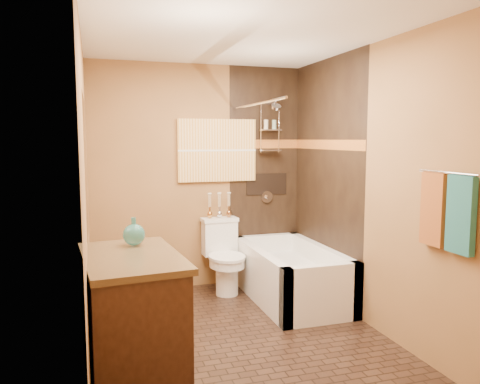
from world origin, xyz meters
name	(u,v)px	position (x,y,z in m)	size (l,w,h in m)	color
floor	(239,337)	(0.00, 0.00, 0.00)	(3.00, 3.00, 0.00)	black
wall_left	(86,197)	(-1.20, 0.00, 1.25)	(0.02, 3.00, 2.50)	#99683B
wall_right	(367,187)	(1.20, 0.00, 1.25)	(0.02, 3.00, 2.50)	#99683B
wall_back	(200,177)	(0.00, 1.50, 1.25)	(2.40, 0.02, 2.50)	#99683B
wall_front	(326,222)	(0.00, -1.50, 1.25)	(2.40, 0.02, 2.50)	#99683B
ceiling	(239,35)	(0.00, 0.00, 2.50)	(3.00, 3.00, 0.00)	silver
alcove_tile_back	(264,176)	(0.78, 1.49, 1.25)	(0.85, 0.01, 2.50)	black
alcove_tile_right	(326,180)	(1.19, 0.75, 1.25)	(0.01, 1.50, 2.50)	black
mosaic_band_back	(265,144)	(0.78, 1.48, 1.62)	(0.85, 0.01, 0.10)	#994E1B
mosaic_band_right	(326,145)	(1.18, 0.75, 1.62)	(0.01, 1.50, 0.10)	#994E1B
alcove_niche	(267,184)	(0.80, 1.48, 1.15)	(0.50, 0.01, 0.25)	black
shower_fixtures	(270,140)	(0.80, 1.38, 1.67)	(0.24, 0.33, 1.16)	silver
curtain_rod	(255,104)	(0.40, 0.75, 2.02)	(0.03, 0.03, 1.55)	silver
towel_bar	(447,173)	(1.15, -1.05, 1.45)	(0.02, 0.02, 0.55)	silver
towel_teal	(461,215)	(1.16, -1.18, 1.18)	(0.05, 0.22, 0.52)	#1B5A56
towel_rust	(434,209)	(1.16, -0.92, 1.18)	(0.05, 0.22, 0.52)	brown
sunset_painting	(217,150)	(0.20, 1.48, 1.55)	(0.90, 0.04, 0.70)	gold
vanity_mirror	(86,167)	(-1.19, -0.48, 1.50)	(0.01, 1.00, 0.90)	white
bathtub	(291,278)	(0.80, 0.75, 0.22)	(0.80, 1.50, 0.55)	white
toilet	(224,256)	(0.20, 1.21, 0.40)	(0.41, 0.60, 0.79)	white
vanity	(132,319)	(-0.92, -0.48, 0.45)	(0.71, 1.07, 0.90)	black
teal_bottle	(134,232)	(-0.87, -0.21, 1.01)	(0.16, 0.16, 0.25)	#256F66
bud_vases	(219,204)	(0.20, 1.39, 0.95)	(0.28, 0.06, 0.28)	#BC7D3A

